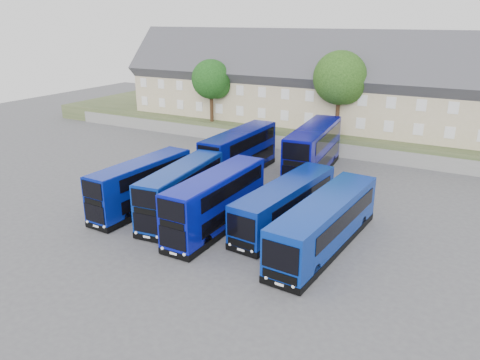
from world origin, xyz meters
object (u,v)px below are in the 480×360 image
at_px(dd_front_left, 142,186).
at_px(coach_east_a, 285,205).
at_px(tree_mid, 341,80).
at_px(dd_front_mid, 182,192).
at_px(tree_west, 213,81).

relative_size(dd_front_left, coach_east_a, 0.84).
xyz_separation_m(coach_east_a, tree_mid, (-2.69, 20.69, 6.52)).
height_order(dd_front_mid, coach_east_a, dd_front_mid).
bearing_deg(tree_west, dd_front_left, -71.62).
relative_size(dd_front_mid, coach_east_a, 0.85).
distance_m(dd_front_mid, coach_east_a, 7.88).
bearing_deg(tree_mid, tree_west, -178.21).
distance_m(dd_front_left, tree_west, 24.67).
distance_m(tree_west, tree_mid, 16.04).
distance_m(dd_front_mid, tree_mid, 24.27).
bearing_deg(tree_mid, dd_front_left, -109.73).
bearing_deg(tree_west, coach_east_a, -47.21).
height_order(coach_east_a, tree_mid, tree_mid).
relative_size(tree_west, tree_mid, 0.83).
bearing_deg(coach_east_a, dd_front_left, -160.77).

